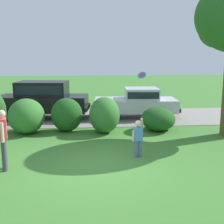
{
  "coord_description": "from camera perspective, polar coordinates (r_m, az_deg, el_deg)",
  "views": [
    {
      "loc": [
        -0.28,
        -8.04,
        3.2
      ],
      "look_at": [
        0.66,
        2.77,
        1.1
      ],
      "focal_mm": 46.71,
      "sensor_mm": 36.0,
      "label": 1
    }
  ],
  "objects": [
    {
      "name": "shrub_centre_right",
      "position": [
        12.25,
        -1.48,
        -0.81
      ],
      "size": [
        1.28,
        1.5,
        1.52
      ],
      "color": "#33702B",
      "rests_on": "ground"
    },
    {
      "name": "shrub_centre",
      "position": [
        12.6,
        -8.85,
        -0.54
      ],
      "size": [
        1.34,
        1.19,
        1.44
      ],
      "color": "#1E511C",
      "rests_on": "ground"
    },
    {
      "name": "frisbee",
      "position": [
        9.57,
        5.87,
        7.2
      ],
      "size": [
        0.33,
        0.25,
        0.28
      ],
      "color": "#337FDB"
    },
    {
      "name": "child_thrower",
      "position": [
        9.3,
        5.13,
        -4.59
      ],
      "size": [
        0.42,
        0.33,
        1.29
      ],
      "color": "#4C608C",
      "rests_on": "ground"
    },
    {
      "name": "parked_suv",
      "position": [
        15.36,
        -13.37,
        2.71
      ],
      "size": [
        4.87,
        2.48,
        1.92
      ],
      "color": "black",
      "rests_on": "ground"
    },
    {
      "name": "shrub_far_end",
      "position": [
        12.81,
        9.26,
        -1.36
      ],
      "size": [
        1.51,
        1.58,
        1.03
      ],
      "color": "#1E511C",
      "rests_on": "ground"
    },
    {
      "name": "shrub_centre_left",
      "position": [
        12.62,
        -16.41,
        -0.78
      ],
      "size": [
        1.49,
        1.65,
        1.46
      ],
      "color": "#33702B",
      "rests_on": "ground"
    },
    {
      "name": "parked_sedan",
      "position": [
        15.21,
        4.95,
        2.02
      ],
      "size": [
        4.52,
        2.33,
        1.56
      ],
      "color": "silver",
      "rests_on": "ground"
    },
    {
      "name": "ground_plane",
      "position": [
        8.66,
        -2.81,
        -10.75
      ],
      "size": [
        80.0,
        80.0,
        0.0
      ],
      "primitive_type": "plane",
      "color": "#3D752D"
    },
    {
      "name": "adult_onlooker",
      "position": [
        8.71,
        -20.56,
        -4.52
      ],
      "size": [
        0.29,
        0.52,
        1.74
      ],
      "color": "#3F3F4C",
      "rests_on": "ground"
    },
    {
      "name": "driveway_strip",
      "position": [
        15.33,
        -3.8,
        -1.08
      ],
      "size": [
        28.0,
        4.4,
        0.02
      ],
      "primitive_type": "cube",
      "color": "gray",
      "rests_on": "ground"
    }
  ]
}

